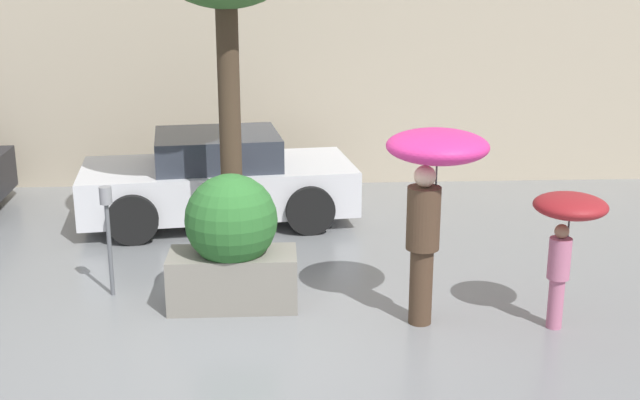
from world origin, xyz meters
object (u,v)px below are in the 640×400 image
person_adult (433,172)px  parking_meter (107,218)px  person_child (568,221)px  planter_box (232,241)px  parked_car_near (218,179)px

person_adult → parking_meter: person_adult is taller
parking_meter → person_child: bearing=-12.7°
planter_box → person_adult: person_adult is taller
person_adult → parked_car_near: size_ratio=0.50×
person_child → parked_car_near: person_child is taller
planter_box → parked_car_near: planter_box is taller
person_adult → planter_box: bearing=134.6°
person_adult → parking_meter: (-3.55, 0.90, -0.71)m
planter_box → person_child: bearing=-11.8°
parked_car_near → planter_box: bearing=179.2°
planter_box → person_child: size_ratio=1.05×
planter_box → parking_meter: 1.49m
planter_box → person_child: planter_box is taller
parking_meter → planter_box: bearing=-14.9°
parking_meter → person_adult: bearing=-14.2°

